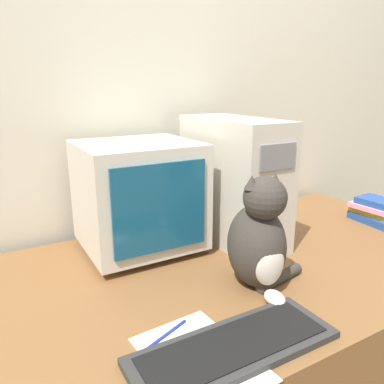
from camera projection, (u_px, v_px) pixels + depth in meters
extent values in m
cube|color=beige|center=(172.00, 104.00, 1.61)|extent=(7.00, 0.05, 2.50)
cube|color=brown|center=(241.00, 350.00, 1.40)|extent=(1.76, 0.96, 0.74)
cube|color=beige|center=(141.00, 245.00, 1.39)|extent=(0.28, 0.22, 0.02)
cube|color=beige|center=(139.00, 194.00, 1.34)|extent=(0.40, 0.36, 0.37)
cube|color=navy|center=(161.00, 208.00, 1.18)|extent=(0.32, 0.01, 0.29)
cube|color=beige|center=(233.00, 180.00, 1.44)|extent=(0.21, 0.47, 0.47)
cube|color=slate|center=(278.00, 157.00, 1.20)|extent=(0.15, 0.01, 0.08)
cube|color=#2D2D2D|center=(235.00, 347.00, 0.85)|extent=(0.49, 0.18, 0.02)
cube|color=black|center=(235.00, 344.00, 0.85)|extent=(0.45, 0.14, 0.00)
ellipsoid|color=#38332D|center=(256.00, 246.00, 1.11)|extent=(0.20, 0.23, 0.25)
ellipsoid|color=beige|center=(269.00, 263.00, 1.05)|extent=(0.10, 0.07, 0.14)
sphere|color=#38332D|center=(265.00, 198.00, 1.04)|extent=(0.15, 0.15, 0.12)
cone|color=#38332D|center=(252.00, 182.00, 1.01)|extent=(0.04, 0.04, 0.04)
cone|color=#38332D|center=(275.00, 180.00, 1.03)|extent=(0.04, 0.04, 0.04)
ellipsoid|color=beige|center=(275.00, 298.00, 1.03)|extent=(0.07, 0.08, 0.04)
cylinder|color=#38332D|center=(279.00, 278.00, 1.15)|extent=(0.20, 0.07, 0.03)
cube|color=#234793|center=(375.00, 219.00, 1.65)|extent=(0.14, 0.22, 0.03)
cube|color=gold|center=(376.00, 212.00, 1.66)|extent=(0.11, 0.21, 0.03)
cube|color=pink|center=(376.00, 207.00, 1.65)|extent=(0.16, 0.20, 0.02)
cube|color=#234793|center=(378.00, 202.00, 1.64)|extent=(0.13, 0.17, 0.03)
cylinder|color=navy|center=(166.00, 335.00, 0.90)|extent=(0.14, 0.06, 0.01)
cube|color=white|center=(200.00, 358.00, 0.83)|extent=(0.23, 0.31, 0.00)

